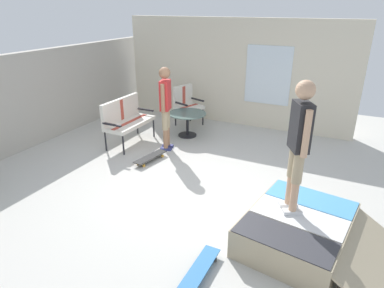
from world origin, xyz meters
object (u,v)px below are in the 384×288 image
Objects in this scene: patio_table at (187,120)px; person_skater at (299,139)px; patio_bench at (126,117)px; skate_ramp at (299,230)px; person_watching at (165,102)px; patio_chair_near_house at (186,102)px; skateboard_spare at (200,269)px; skateboard_by_bench at (150,157)px.

person_skater is (-2.77, -2.94, 1.03)m from patio_table.
patio_bench is 1.46m from patio_table.
skate_ramp is 1.13× the size of person_skater.
person_skater reaches higher than patio_table.
patio_table is 0.51× the size of person_watching.
patio_chair_near_house is 5.40m from skateboard_spare.
skateboard_spare is (-2.37, -2.21, 0.00)m from skateboard_by_bench.
skate_ramp reaches higher than skateboard_by_bench.
patio_chair_near_house reaches higher than skateboard_spare.
skateboard_by_bench is at bearing 42.94° from skateboard_spare.
patio_chair_near_house is at bearing 44.23° from skate_ramp.
skate_ramp is at bearing -40.23° from skateboard_spare.
person_skater is at bearing -32.60° from skateboard_spare.
skateboard_by_bench is (1.18, 2.97, -1.35)m from person_skater.
person_watching is (-0.89, 0.05, 0.64)m from patio_table.
person_skater is (0.10, 0.16, 1.22)m from skate_ramp.
person_skater is (-3.51, -3.35, 0.82)m from patio_chair_near_house.
patio_bench reaches higher than skateboard_by_bench.
patio_chair_near_house is at bearing -20.12° from patio_bench.
person_skater is at bearing 59.41° from skate_ramp.
person_skater reaches higher than skate_ramp.
person_skater is 2.11× the size of skateboard_by_bench.
person_watching reaches higher than patio_table.
patio_bench is at bearing 47.28° from skateboard_spare.
person_skater is (-1.88, -3.00, 0.38)m from person_watching.
patio_chair_near_house reaches higher than skate_ramp.
skate_ramp is at bearing -122.06° from person_watching.
patio_table is 0.52× the size of person_skater.
skateboard_by_bench is (-2.33, -0.38, -0.53)m from patio_chair_near_house.
skate_ramp is 4.57m from patio_bench.
patio_bench is 1.08m from person_watching.
person_skater reaches higher than patio_bench.
patio_chair_near_house is at bearing 9.18° from skateboard_by_bench.
skateboard_spare is at bearing -151.23° from patio_table.
patio_table is at bearing -151.14° from patio_chair_near_house.
skateboard_spare is (-2.97, -3.22, -0.53)m from patio_bench.
person_watching is at bearing -84.10° from patio_bench.
skateboard_spare is (-3.97, -2.18, -0.32)m from patio_table.
skate_ramp is 1.10× the size of person_watching.
patio_table is 1.09× the size of skateboard_by_bench.
skate_ramp is 1.44m from skateboard_spare.
person_watching is 2.22× the size of skateboard_spare.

